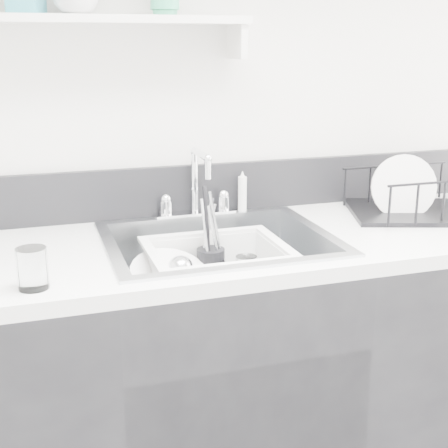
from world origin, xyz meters
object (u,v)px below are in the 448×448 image
object	(u,v)px
sink	(219,269)
dish_rack	(417,192)
wash_tub	(217,272)
counter_run	(219,383)

from	to	relation	value
sink	dish_rack	xyz separation A→B (m)	(0.69, 0.07, 0.16)
wash_tub	sink	bearing A→B (deg)	55.72
dish_rack	sink	bearing A→B (deg)	-156.35
dish_rack	counter_run	bearing A→B (deg)	-156.35
counter_run	wash_tub	distance (m)	0.37
sink	wash_tub	bearing A→B (deg)	-124.28
counter_run	wash_tub	bearing A→B (deg)	-124.28
sink	wash_tub	xyz separation A→B (m)	(-0.01, -0.01, -0.00)
sink	dish_rack	world-z (taller)	dish_rack
wash_tub	dish_rack	distance (m)	0.73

